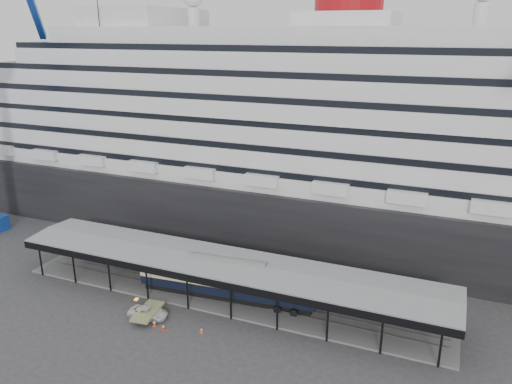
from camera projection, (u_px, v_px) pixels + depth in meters
ground at (206, 317)px, 59.02m from camera, size 200.00×200.00×0.00m
cruise_ship at (294, 120)px, 81.40m from camera, size 130.00×30.00×43.90m
platform_canopy at (224, 281)px, 62.68m from camera, size 56.00×9.18×5.30m
port_truck at (148, 313)px, 58.82m from camera, size 4.91×2.71×1.30m
pullman_carriage at (227, 279)px, 62.39m from camera, size 23.15×4.85×22.57m
traffic_cone_left at (155, 323)px, 57.17m from camera, size 0.42×0.42×0.80m
traffic_cone_mid at (163, 327)px, 56.44m from camera, size 0.52×0.52×0.78m
traffic_cone_right at (202, 330)px, 55.95m from camera, size 0.41×0.41×0.67m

